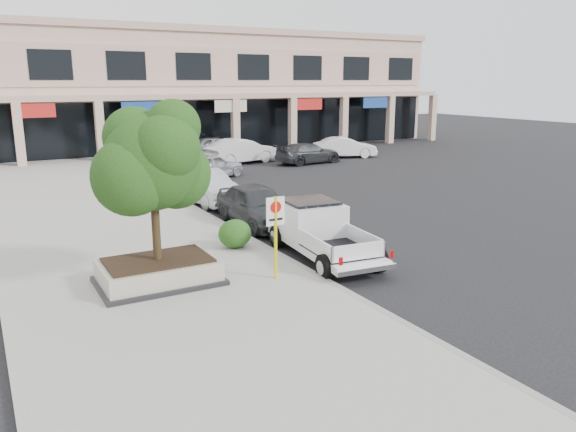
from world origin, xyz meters
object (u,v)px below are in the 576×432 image
at_px(pickup_truck, 324,232).
at_px(lot_car_f, 345,147).
at_px(lot_car_b, 241,151).
at_px(curb_car_d, 140,154).
at_px(lot_car_c, 308,153).
at_px(curb_car_c, 169,171).
at_px(lot_car_a, 210,166).
at_px(no_parking_sign, 276,226).
at_px(curb_car_a, 257,205).
at_px(lot_car_d, 156,146).
at_px(planter_tree, 156,162).
at_px(curb_car_b, 206,187).
at_px(planter, 158,271).
at_px(lot_car_e, 216,146).

height_order(pickup_truck, lot_car_f, pickup_truck).
distance_m(lot_car_b, lot_car_f, 7.88).
relative_size(curb_car_d, lot_car_b, 1.18).
bearing_deg(lot_car_c, curb_car_d, 64.31).
xyz_separation_m(curb_car_c, lot_car_a, (2.54, 0.30, 0.05)).
xyz_separation_m(no_parking_sign, lot_car_c, (12.78, 19.31, -0.94)).
distance_m(curb_car_a, lot_car_d, 21.56).
height_order(planter_tree, curb_car_b, planter_tree).
height_order(planter, planter_tree, planter_tree).
relative_size(curb_car_a, lot_car_b, 0.92).
relative_size(planter_tree, lot_car_a, 0.93).
height_order(curb_car_d, lot_car_b, lot_car_b).
distance_m(curb_car_d, lot_car_c, 11.03).
relative_size(curb_car_d, lot_car_d, 1.01).
distance_m(curb_car_a, curb_car_b, 4.73).
bearing_deg(planter_tree, lot_car_b, 60.05).
bearing_deg(lot_car_a, lot_car_d, -24.86).
xyz_separation_m(lot_car_b, lot_car_e, (0.18, 4.94, -0.14)).
xyz_separation_m(no_parking_sign, lot_car_a, (4.73, 16.77, -0.90)).
bearing_deg(curb_car_d, lot_car_e, 26.11).
bearing_deg(curb_car_b, curb_car_d, 81.61).
bearing_deg(lot_car_c, pickup_truck, 144.17).
relative_size(planter_tree, curb_car_a, 0.85).
bearing_deg(no_parking_sign, lot_car_f, 50.99).
xyz_separation_m(curb_car_d, lot_car_a, (2.32, -6.28, -0.11)).
relative_size(lot_car_c, lot_car_f, 1.06).
bearing_deg(no_parking_sign, lot_car_c, 56.49).
distance_m(lot_car_c, lot_car_e, 8.09).
bearing_deg(curb_car_d, curb_car_c, -93.21).
relative_size(no_parking_sign, lot_car_b, 0.45).
bearing_deg(no_parking_sign, lot_car_b, 67.72).
bearing_deg(lot_car_d, curb_car_a, 156.23).
bearing_deg(lot_car_d, lot_car_c, -152.87).
xyz_separation_m(curb_car_a, lot_car_b, (6.43, 15.51, 0.04)).
bearing_deg(curb_car_d, planter_tree, -104.76).
xyz_separation_m(curb_car_d, lot_car_f, (14.23, -2.50, -0.10)).
bearing_deg(curb_car_c, planter, -113.48).
bearing_deg(lot_car_d, pickup_truck, 157.28).
bearing_deg(lot_car_e, pickup_truck, 172.02).
relative_size(curb_car_b, lot_car_a, 1.09).
distance_m(lot_car_d, lot_car_e, 4.41).
height_order(planter_tree, lot_car_b, planter_tree).
relative_size(planter, lot_car_f, 0.71).
relative_size(planter, lot_car_e, 0.78).
xyz_separation_m(lot_car_b, lot_car_c, (3.96, -2.22, -0.15)).
bearing_deg(no_parking_sign, pickup_truck, 27.85).
bearing_deg(curb_car_d, lot_car_c, -21.12).
distance_m(curb_car_c, lot_car_f, 15.02).
relative_size(curb_car_a, lot_car_f, 1.05).
height_order(curb_car_a, lot_car_e, curb_car_a).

